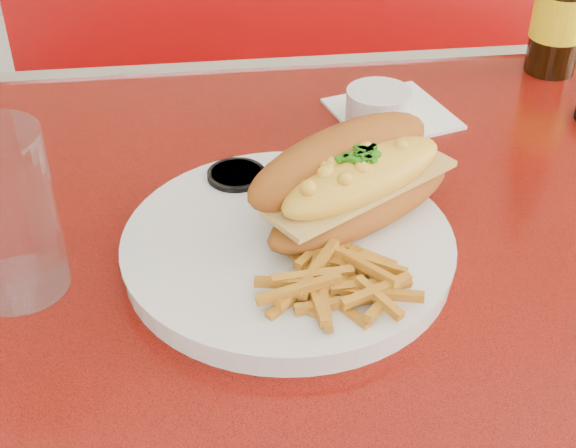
{
  "coord_description": "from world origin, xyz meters",
  "views": [
    {
      "loc": [
        -0.23,
        -0.63,
        1.25
      ],
      "look_at": [
        -0.15,
        -0.03,
        0.81
      ],
      "focal_mm": 50.0,
      "sensor_mm": 36.0,
      "label": 1
    }
  ],
  "objects": [
    {
      "name": "dinner_plate",
      "position": [
        -0.15,
        -0.03,
        0.78
      ],
      "size": [
        0.41,
        0.41,
        0.02
      ],
      "rotation": [
        0.0,
        0.0,
        -0.41
      ],
      "color": "silver",
      "rests_on": "diner_table"
    },
    {
      "name": "diner_table",
      "position": [
        0.0,
        0.0,
        0.61
      ],
      "size": [
        1.23,
        0.83,
        0.77
      ],
      "color": "red",
      "rests_on": "ground"
    },
    {
      "name": "gravy_ramekin",
      "position": [
        -0.01,
        0.22,
        0.79
      ],
      "size": [
        0.1,
        0.1,
        0.04
      ],
      "rotation": [
        0.0,
        0.0,
        -0.37
      ],
      "color": "silver",
      "rests_on": "diner_table"
    },
    {
      "name": "paper_napkin",
      "position": [
        0.01,
        0.23,
        0.77
      ],
      "size": [
        0.16,
        0.16,
        0.0
      ],
      "primitive_type": "cube",
      "rotation": [
        0.0,
        0.0,
        0.27
      ],
      "color": "white",
      "rests_on": "diner_table"
    },
    {
      "name": "sauce_cup_left",
      "position": [
        -0.19,
        0.08,
        0.79
      ],
      "size": [
        0.07,
        0.07,
        0.03
      ],
      "rotation": [
        0.0,
        0.0,
        -0.13
      ],
      "color": "black",
      "rests_on": "diner_table"
    },
    {
      "name": "fork",
      "position": [
        -0.08,
        -0.04,
        0.79
      ],
      "size": [
        0.04,
        0.16,
        0.0
      ],
      "rotation": [
        0.0,
        0.0,
        1.72
      ],
      "color": "silver",
      "rests_on": "dinner_plate"
    },
    {
      "name": "water_tumbler",
      "position": [
        -0.4,
        -0.04,
        0.85
      ],
      "size": [
        0.11,
        0.11,
        0.16
      ],
      "primitive_type": "cylinder",
      "rotation": [
        0.0,
        0.0,
        0.25
      ],
      "color": "silver",
      "rests_on": "diner_table"
    },
    {
      "name": "fries_pile",
      "position": [
        -0.12,
        -0.1,
        0.81
      ],
      "size": [
        0.11,
        0.1,
        0.03
      ],
      "primitive_type": null,
      "rotation": [
        0.0,
        0.0,
        -0.03
      ],
      "color": "orange",
      "rests_on": "dinner_plate"
    },
    {
      "name": "booth_bench_far",
      "position": [
        0.0,
        0.81,
        0.29
      ],
      "size": [
        1.2,
        0.51,
        0.9
      ],
      "color": "#9F0A0B",
      "rests_on": "ground"
    },
    {
      "name": "mac_hoagie",
      "position": [
        -0.09,
        -0.0,
        0.83
      ],
      "size": [
        0.25,
        0.21,
        0.1
      ],
      "rotation": [
        0.0,
        0.0,
        0.56
      ],
      "color": "#A05519",
      "rests_on": "dinner_plate"
    }
  ]
}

